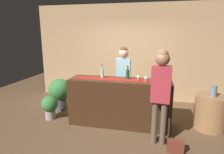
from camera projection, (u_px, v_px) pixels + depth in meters
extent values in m
plane|color=brown|center=(119.00, 124.00, 4.47)|extent=(10.00, 10.00, 0.00)
cube|color=tan|center=(131.00, 53.00, 5.95)|extent=(6.00, 0.12, 2.90)
cube|color=#3D2314|center=(119.00, 102.00, 4.35)|extent=(2.24, 0.60, 1.05)
cube|color=maroon|center=(120.00, 79.00, 4.23)|extent=(2.12, 0.28, 0.01)
cylinder|color=#194723|center=(128.00, 74.00, 4.26)|extent=(0.07, 0.07, 0.21)
cylinder|color=#194723|center=(128.00, 68.00, 4.23)|extent=(0.03, 0.03, 0.08)
cylinder|color=black|center=(128.00, 66.00, 4.22)|extent=(0.03, 0.03, 0.02)
cylinder|color=#B2C6C1|center=(102.00, 73.00, 4.38)|extent=(0.07, 0.07, 0.21)
cylinder|color=#B2C6C1|center=(102.00, 67.00, 4.35)|extent=(0.03, 0.03, 0.08)
cylinder|color=black|center=(102.00, 65.00, 4.34)|extent=(0.03, 0.03, 0.02)
cylinder|color=silver|center=(138.00, 81.00, 4.12)|extent=(0.06, 0.06, 0.00)
cylinder|color=silver|center=(138.00, 79.00, 4.11)|extent=(0.01, 0.01, 0.08)
cone|color=silver|center=(138.00, 76.00, 4.09)|extent=(0.07, 0.07, 0.06)
cylinder|color=silver|center=(146.00, 82.00, 4.00)|extent=(0.06, 0.06, 0.00)
cylinder|color=silver|center=(146.00, 80.00, 4.00)|extent=(0.01, 0.01, 0.08)
cone|color=silver|center=(146.00, 77.00, 3.98)|extent=(0.07, 0.07, 0.06)
cylinder|color=#26262B|center=(126.00, 99.00, 4.92)|extent=(0.11, 0.11, 0.81)
cylinder|color=#26262B|center=(120.00, 99.00, 4.95)|extent=(0.11, 0.11, 0.81)
cube|color=#99D1E0|center=(123.00, 71.00, 4.77)|extent=(0.35, 0.21, 0.64)
sphere|color=#DBAD89|center=(124.00, 53.00, 4.68)|extent=(0.24, 0.24, 0.24)
sphere|color=brown|center=(124.00, 51.00, 4.66)|extent=(0.19, 0.19, 0.19)
cylinder|color=brown|center=(154.00, 122.00, 3.62)|extent=(0.11, 0.11, 0.83)
cylinder|color=brown|center=(163.00, 124.00, 3.57)|extent=(0.11, 0.11, 0.83)
cube|color=#B7333D|center=(161.00, 84.00, 3.43)|extent=(0.36, 0.23, 0.66)
sphere|color=#9E7051|center=(163.00, 59.00, 3.33)|extent=(0.25, 0.25, 0.25)
sphere|color=olive|center=(163.00, 55.00, 3.31)|extent=(0.19, 0.19, 0.19)
cylinder|color=#996B42|center=(211.00, 112.00, 4.19)|extent=(0.68, 0.68, 0.74)
cylinder|color=slate|center=(213.00, 91.00, 4.04)|extent=(0.13, 0.13, 0.24)
cylinder|color=#4C4C51|center=(61.00, 104.00, 5.29)|extent=(0.36, 0.36, 0.31)
sphere|color=#387A3D|center=(60.00, 90.00, 5.20)|extent=(0.58, 0.58, 0.58)
cylinder|color=#9E9389|center=(50.00, 114.00, 4.72)|extent=(0.24, 0.24, 0.21)
sphere|color=#387A3D|center=(50.00, 104.00, 4.66)|extent=(0.39, 0.39, 0.39)
cube|color=brown|center=(175.00, 146.00, 3.38)|extent=(0.28, 0.14, 0.22)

